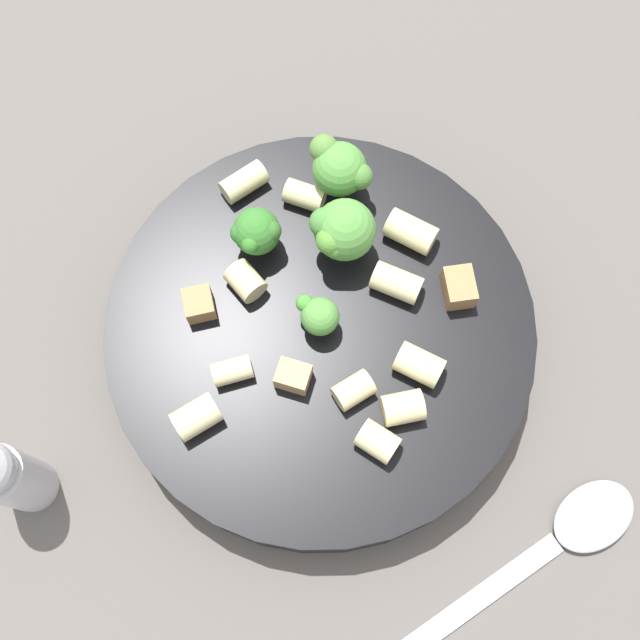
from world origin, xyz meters
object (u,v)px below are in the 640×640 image
object	(u,v)px
rigatoni_2	(232,371)
chicken_chunk_0	(293,376)
broccoli_floret_0	(256,232)
broccoli_floret_3	(313,315)
rigatoni_1	(305,195)
rigatoni_8	(353,390)
chicken_chunk_1	(459,287)
rigatoni_10	(244,182)
pasta_bowl	(320,334)
spoon	(565,537)
rigatoni_9	(378,441)
rigatoni_6	(196,417)
broccoli_floret_1	(341,231)
rigatoni_5	(403,408)
broccoli_floret_2	(340,168)
chicken_chunk_2	(199,304)
pepper_shaker	(8,477)
rigatoni_3	(245,281)
rigatoni_4	(419,365)
rigatoni_0	(411,232)
rigatoni_7	(397,283)

from	to	relation	value
rigatoni_2	chicken_chunk_0	size ratio (longest dim) A/B	1.20
rigatoni_2	broccoli_floret_0	bearing A→B (deg)	-150.60
broccoli_floret_3	rigatoni_1	bearing A→B (deg)	-137.63
broccoli_floret_3	rigatoni_8	xyz separation A→B (m)	(0.02, 0.04, -0.01)
chicken_chunk_1	rigatoni_10	bearing A→B (deg)	-80.05
broccoli_floret_3	chicken_chunk_1	size ratio (longest dim) A/B	1.24
broccoli_floret_3	rigatoni_8	bearing A→B (deg)	66.89
pasta_bowl	spoon	distance (m)	0.18
rigatoni_1	rigatoni_9	xyz separation A→B (m)	(0.09, 0.12, 0.00)
rigatoni_6	spoon	distance (m)	0.22
broccoli_floret_1	rigatoni_5	distance (m)	0.11
pasta_bowl	broccoli_floret_2	xyz separation A→B (m)	(-0.08, -0.05, 0.04)
broccoli_floret_3	chicken_chunk_2	world-z (taller)	broccoli_floret_3
pepper_shaker	spoon	bearing A→B (deg)	123.03
chicken_chunk_2	rigatoni_9	bearing A→B (deg)	90.16
pasta_bowl	broccoli_floret_2	distance (m)	0.10
broccoli_floret_3	rigatoni_3	size ratio (longest dim) A/B	1.34
rigatoni_1	rigatoni_3	xyz separation A→B (m)	(0.06, 0.01, 0.00)
broccoli_floret_0	rigatoni_10	size ratio (longest dim) A/B	1.21
broccoli_floret_0	rigatoni_3	xyz separation A→B (m)	(0.02, 0.01, -0.01)
broccoli_floret_2	rigatoni_5	world-z (taller)	broccoli_floret_2
broccoli_floret_3	rigatoni_2	size ratio (longest dim) A/B	1.24
rigatoni_4	rigatoni_3	bearing A→B (deg)	-78.59
chicken_chunk_1	broccoli_floret_2	bearing A→B (deg)	-96.38
rigatoni_6	chicken_chunk_0	bearing A→B (deg)	152.27
rigatoni_1	rigatoni_4	world-z (taller)	rigatoni_4
broccoli_floret_1	rigatoni_6	xyz separation A→B (m)	(0.13, 0.00, -0.02)
rigatoni_9	pepper_shaker	xyz separation A→B (m)	(0.14, -0.15, -0.01)
broccoli_floret_1	rigatoni_9	distance (m)	0.12
rigatoni_0	chicken_chunk_1	world-z (taller)	rigatoni_0
rigatoni_3	chicken_chunk_0	size ratio (longest dim) A/B	1.11
rigatoni_9	chicken_chunk_1	distance (m)	0.10
rigatoni_6	rigatoni_8	world-z (taller)	rigatoni_6
rigatoni_9	chicken_chunk_0	world-z (taller)	rigatoni_9
chicken_chunk_1	spoon	xyz separation A→B (m)	(0.07, 0.13, -0.04)
rigatoni_6	rigatoni_10	world-z (taller)	rigatoni_6
rigatoni_4	spoon	xyz separation A→B (m)	(0.02, 0.12, -0.04)
pasta_bowl	rigatoni_8	world-z (taller)	rigatoni_8
rigatoni_10	chicken_chunk_1	xyz separation A→B (m)	(-0.02, 0.14, 0.00)
broccoli_floret_0	broccoli_floret_1	distance (m)	0.05
rigatoni_10	rigatoni_0	bearing A→B (deg)	109.80
rigatoni_0	chicken_chunk_1	xyz separation A→B (m)	(0.01, 0.04, -0.00)
broccoli_floret_2	rigatoni_3	distance (m)	0.09
rigatoni_7	pepper_shaker	size ratio (longest dim) A/B	0.34
chicken_chunk_0	chicken_chunk_2	bearing A→B (deg)	-89.69
rigatoni_7	chicken_chunk_1	distance (m)	0.04
broccoli_floret_0	chicken_chunk_1	size ratio (longest dim) A/B	1.53
broccoli_floret_3	rigatoni_8	distance (m)	0.05
rigatoni_7	spoon	size ratio (longest dim) A/B	0.18
pasta_bowl	broccoli_floret_3	size ratio (longest dim) A/B	9.21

